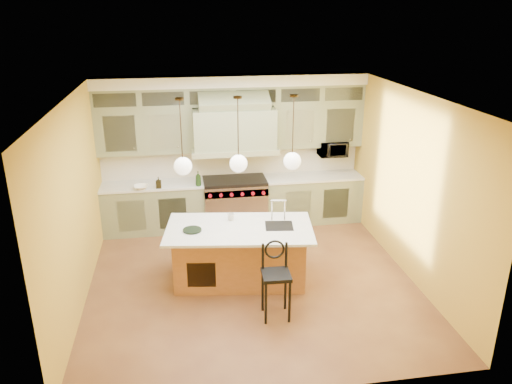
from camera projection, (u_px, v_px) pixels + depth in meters
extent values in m
plane|color=brown|center=(252.00, 280.00, 7.89)|extent=(5.00, 5.00, 0.00)
plane|color=white|center=(251.00, 96.00, 6.88)|extent=(5.00, 5.00, 0.00)
plane|color=gold|center=(232.00, 149.00, 9.70)|extent=(5.00, 0.00, 5.00)
plane|color=gold|center=(288.00, 280.00, 5.07)|extent=(5.00, 0.00, 5.00)
plane|color=gold|center=(76.00, 204.00, 7.01)|extent=(0.00, 5.00, 5.00)
plane|color=gold|center=(410.00, 185.00, 7.75)|extent=(0.00, 5.00, 5.00)
cube|color=gray|center=(154.00, 208.00, 9.51)|extent=(1.90, 0.65, 0.90)
cube|color=gray|center=(312.00, 199.00, 9.97)|extent=(1.90, 0.65, 0.90)
cube|color=white|center=(152.00, 185.00, 9.35)|extent=(1.90, 0.68, 0.04)
cube|color=white|center=(313.00, 176.00, 9.81)|extent=(1.90, 0.68, 0.04)
cube|color=beige|center=(232.00, 161.00, 9.76)|extent=(5.00, 0.04, 0.56)
cube|color=gray|center=(145.00, 131.00, 9.13)|extent=(1.75, 0.35, 0.85)
cube|color=gray|center=(316.00, 124.00, 9.61)|extent=(1.75, 0.35, 0.85)
cube|color=gray|center=(234.00, 128.00, 9.20)|extent=(1.50, 0.70, 0.75)
cube|color=gray|center=(234.00, 149.00, 9.34)|extent=(1.60, 0.76, 0.10)
cube|color=#333833|center=(232.00, 95.00, 9.16)|extent=(5.00, 0.35, 0.35)
cube|color=white|center=(232.00, 80.00, 9.04)|extent=(5.00, 0.47, 0.20)
cube|color=silver|center=(235.00, 204.00, 9.72)|extent=(1.20, 0.70, 0.90)
cube|color=black|center=(235.00, 180.00, 9.55)|extent=(1.20, 0.70, 0.06)
cube|color=silver|center=(237.00, 194.00, 9.31)|extent=(1.20, 0.06, 0.14)
cube|color=#985E36|center=(240.00, 254.00, 7.75)|extent=(2.07, 1.19, 0.88)
cube|color=white|center=(239.00, 229.00, 7.55)|extent=(2.35, 1.48, 0.04)
cube|color=black|center=(279.00, 227.00, 7.61)|extent=(0.47, 0.43, 0.05)
cylinder|color=black|center=(266.00, 304.00, 6.69)|extent=(0.04, 0.04, 0.63)
cylinder|color=black|center=(290.00, 302.00, 6.73)|extent=(0.04, 0.04, 0.63)
cylinder|color=black|center=(263.00, 291.00, 7.00)|extent=(0.04, 0.04, 0.63)
cylinder|color=black|center=(285.00, 289.00, 7.03)|extent=(0.04, 0.04, 0.63)
cube|color=black|center=(276.00, 275.00, 6.75)|extent=(0.40, 0.40, 0.05)
torus|color=black|center=(275.00, 249.00, 6.79)|extent=(0.28, 0.04, 0.28)
imported|color=black|center=(332.00, 149.00, 9.75)|extent=(0.54, 0.37, 0.30)
imported|color=black|center=(198.00, 179.00, 9.19)|extent=(0.12, 0.12, 0.28)
imported|color=black|center=(159.00, 183.00, 9.09)|extent=(0.10, 0.10, 0.21)
imported|color=white|center=(141.00, 187.00, 9.07)|extent=(0.28, 0.28, 0.07)
imported|color=beige|center=(231.00, 217.00, 7.79)|extent=(0.13, 0.13, 0.10)
cylinder|color=#2D2319|center=(179.00, 99.00, 6.78)|extent=(0.12, 0.12, 0.03)
cylinder|color=#2D2319|center=(181.00, 131.00, 6.94)|extent=(0.02, 0.02, 0.93)
sphere|color=white|center=(183.00, 166.00, 7.12)|extent=(0.26, 0.26, 0.26)
cylinder|color=#2D2319|center=(238.00, 97.00, 6.90)|extent=(0.12, 0.12, 0.03)
cylinder|color=#2D2319|center=(238.00, 129.00, 7.06)|extent=(0.02, 0.02, 0.93)
sphere|color=white|center=(238.00, 164.00, 7.24)|extent=(0.26, 0.26, 0.26)
cylinder|color=#2D2319|center=(294.00, 96.00, 7.02)|extent=(0.12, 0.12, 0.03)
cylinder|color=#2D2319|center=(293.00, 127.00, 7.18)|extent=(0.02, 0.02, 0.93)
sphere|color=white|center=(292.00, 161.00, 7.36)|extent=(0.26, 0.26, 0.26)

